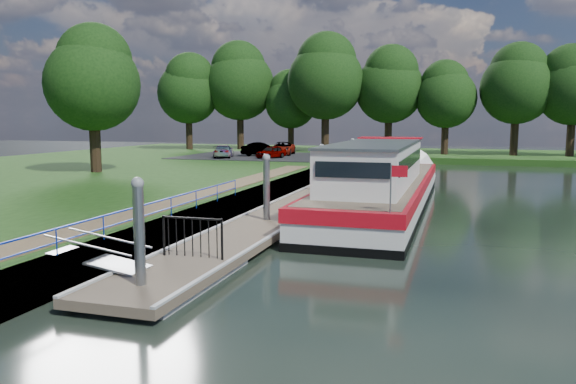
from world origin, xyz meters
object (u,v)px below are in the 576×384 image
(barge, at_px, (384,185))
(car_d, at_px, (282,148))
(pontoon, at_px, (299,208))
(car_b, at_px, (261,149))
(car_a, at_px, (271,152))
(car_c, at_px, (224,151))

(barge, relative_size, car_d, 4.75)
(pontoon, distance_m, car_b, 26.84)
(car_d, bearing_deg, car_a, -92.77)
(car_b, relative_size, car_d, 0.86)
(pontoon, bearing_deg, car_b, 113.44)
(car_c, bearing_deg, car_b, -149.65)
(car_d, bearing_deg, pontoon, -79.00)
(pontoon, relative_size, car_d, 6.74)
(car_a, height_order, car_d, car_d)
(barge, xyz_separation_m, car_d, (-12.93, 24.29, 0.37))
(car_b, bearing_deg, pontoon, -173.96)
(car_c, relative_size, car_d, 0.87)
(car_c, height_order, car_d, car_d)
(pontoon, xyz_separation_m, barge, (3.60, 2.53, 0.90))
(pontoon, distance_m, car_d, 28.43)
(car_a, bearing_deg, pontoon, -48.24)
(pontoon, bearing_deg, car_d, 109.19)
(car_c, xyz_separation_m, car_d, (3.92, 5.07, 0.06))
(pontoon, xyz_separation_m, car_b, (-10.66, 24.60, 1.28))
(car_a, distance_m, car_d, 4.68)
(barge, relative_size, car_b, 5.53)
(car_b, xyz_separation_m, car_d, (1.33, 2.23, -0.01))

